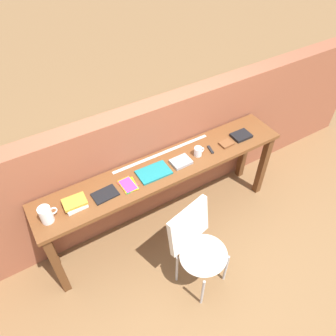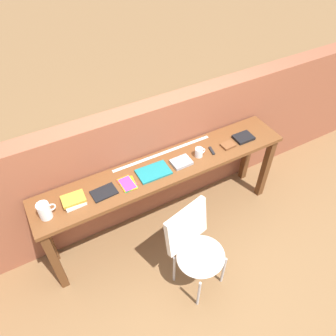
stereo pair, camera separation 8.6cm
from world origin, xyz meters
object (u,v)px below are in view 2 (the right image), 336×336
Objects in this scene: chair_white_moulded at (196,246)px; magazine_cycling at (104,192)px; book_stack_leftmost at (74,201)px; leather_journal_brown at (228,145)px; book_repair_rightmost at (243,137)px; pitcher_white at (45,211)px; pamphlet_pile_colourful at (127,184)px; mug at (199,152)px; multitool_folded at (212,151)px; book_open_centre at (154,172)px.

chair_white_moulded is 0.92m from magazine_cycling.
book_stack_leftmost is 1.55m from leather_journal_brown.
book_repair_rightmost is at bearing -0.47° from book_stack_leftmost.
pitcher_white is 1.41× the size of leather_journal_brown.
book_repair_rightmost reaches higher than pamphlet_pile_colourful.
pamphlet_pile_colourful is 1.08m from leather_journal_brown.
chair_white_moulded is at bearing -123.23° from mug.
book_stack_leftmost is at bearing 140.19° from chair_white_moulded.
mug is at bearing -179.09° from book_repair_rightmost.
chair_white_moulded is 6.86× the size of leather_journal_brown.
magazine_cycling is at bearing -179.74° from mug.
leather_journal_brown reaches higher than multitool_folded.
magazine_cycling is 1.94× the size of multitool_folded.
multitool_folded is at bearing -3.34° from magazine_cycling.
chair_white_moulded is 1.29m from pitcher_white.
chair_white_moulded is 3.00× the size of book_open_centre.
magazine_cycling reaches higher than chair_white_moulded.
chair_white_moulded is at bearing -131.52° from multitool_folded.
pamphlet_pile_colourful is 0.99× the size of book_repair_rightmost.
chair_white_moulded is 8.10× the size of multitool_folded.
pamphlet_pile_colourful is at bearing 116.73° from chair_white_moulded.
pitcher_white is 0.62× the size of book_open_centre.
pitcher_white is 0.97× the size of pamphlet_pile_colourful.
book_repair_rightmost is (0.39, 0.01, 0.01)m from multitool_folded.
book_repair_rightmost is at bearing -0.12° from mug.
book_stack_leftmost is at bearing 179.16° from multitool_folded.
multitool_folded is at bearing 0.05° from pamphlet_pile_colourful.
book_stack_leftmost is at bearing -179.44° from book_repair_rightmost.
leather_journal_brown is 0.68× the size of book_repair_rightmost.
book_stack_leftmost reaches higher than multitool_folded.
pamphlet_pile_colourful reaches higher than chair_white_moulded.
multitool_folded is at bearing 48.48° from chair_white_moulded.
book_repair_rightmost reaches higher than chair_white_moulded.
leather_journal_brown reaches higher than pamphlet_pile_colourful.
magazine_cycling is 0.48m from book_open_centre.
mug is 0.54m from book_repair_rightmost.
mug is (0.49, -0.01, 0.04)m from book_open_centre.
magazine_cycling is 1.64× the size of leather_journal_brown.
book_repair_rightmost is at bearing 0.29° from pamphlet_pile_colourful.
pitcher_white is at bearing -179.62° from multitool_folded.
magazine_cycling is 0.22m from pamphlet_pile_colourful.
chair_white_moulded is at bearing -53.25° from magazine_cycling.
book_repair_rightmost is at bearing 0.83° from multitool_folded.
pitcher_white is at bearing 178.29° from magazine_cycling.
leather_journal_brown is (0.76, 0.63, 0.37)m from chair_white_moulded.
mug is at bearing 177.30° from multitool_folded.
chair_white_moulded is 4.19× the size of magazine_cycling.
magazine_cycling is at bearing -3.97° from book_stack_leftmost.
chair_white_moulded is 4.85× the size of pitcher_white.
mug is (1.46, 0.02, -0.03)m from pitcher_white.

